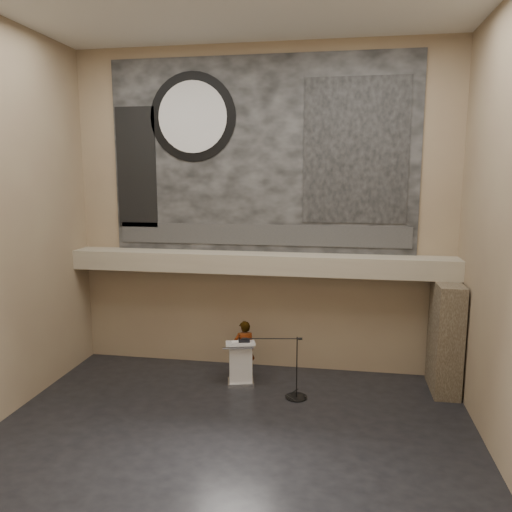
# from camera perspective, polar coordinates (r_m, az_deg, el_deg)

# --- Properties ---
(floor) EXTENTS (10.00, 10.00, 0.00)m
(floor) POSITION_cam_1_polar(r_m,az_deg,el_deg) (10.63, -3.07, -20.24)
(floor) COLOR black
(floor) RESTS_ON ground
(wall_back) EXTENTS (10.00, 0.02, 8.50)m
(wall_back) POSITION_cam_1_polar(r_m,az_deg,el_deg) (13.20, 0.58, 5.07)
(wall_back) COLOR #816951
(wall_back) RESTS_ON floor
(wall_front) EXTENTS (10.00, 0.02, 8.50)m
(wall_front) POSITION_cam_1_polar(r_m,az_deg,el_deg) (5.50, -12.64, -1.43)
(wall_front) COLOR #816951
(wall_front) RESTS_ON floor
(soffit) EXTENTS (10.00, 0.80, 0.50)m
(soffit) POSITION_cam_1_polar(r_m,az_deg,el_deg) (12.97, 0.30, -0.80)
(soffit) COLOR gray
(soffit) RESTS_ON wall_back
(sprinkler_left) EXTENTS (0.04, 0.04, 0.06)m
(sprinkler_left) POSITION_cam_1_polar(r_m,az_deg,el_deg) (13.33, -6.55, -1.81)
(sprinkler_left) COLOR #B2893D
(sprinkler_left) RESTS_ON soffit
(sprinkler_right) EXTENTS (0.04, 0.04, 0.06)m
(sprinkler_right) POSITION_cam_1_polar(r_m,az_deg,el_deg) (12.81, 8.68, -2.32)
(sprinkler_right) COLOR #B2893D
(sprinkler_right) RESTS_ON soffit
(banner) EXTENTS (8.00, 0.05, 5.00)m
(banner) POSITION_cam_1_polar(r_m,az_deg,el_deg) (13.14, 0.57, 11.38)
(banner) COLOR black
(banner) RESTS_ON wall_back
(banner_text_strip) EXTENTS (7.76, 0.02, 0.55)m
(banner_text_strip) POSITION_cam_1_polar(r_m,az_deg,el_deg) (13.19, 0.53, 2.45)
(banner_text_strip) COLOR #2B2B2B
(banner_text_strip) RESTS_ON banner
(banner_clock_rim) EXTENTS (2.30, 0.02, 2.30)m
(banner_clock_rim) POSITION_cam_1_polar(r_m,az_deg,el_deg) (13.57, -7.26, 15.48)
(banner_clock_rim) COLOR black
(banner_clock_rim) RESTS_ON banner
(banner_clock_face) EXTENTS (1.84, 0.02, 1.84)m
(banner_clock_face) POSITION_cam_1_polar(r_m,az_deg,el_deg) (13.55, -7.29, 15.49)
(banner_clock_face) COLOR silver
(banner_clock_face) RESTS_ON banner
(banner_building_print) EXTENTS (2.60, 0.02, 3.60)m
(banner_building_print) POSITION_cam_1_polar(r_m,az_deg,el_deg) (12.94, 11.32, 11.67)
(banner_building_print) COLOR black
(banner_building_print) RESTS_ON banner
(banner_brick_print) EXTENTS (1.10, 0.02, 3.20)m
(banner_brick_print) POSITION_cam_1_polar(r_m,az_deg,el_deg) (14.03, -13.51, 9.77)
(banner_brick_print) COLOR black
(banner_brick_print) RESTS_ON banner
(stone_pier) EXTENTS (0.60, 1.40, 2.70)m
(stone_pier) POSITION_cam_1_polar(r_m,az_deg,el_deg) (13.02, 20.82, -8.66)
(stone_pier) COLOR #3F3426
(stone_pier) RESTS_ON floor
(lectern) EXTENTS (0.83, 0.67, 1.14)m
(lectern) POSITION_cam_1_polar(r_m,az_deg,el_deg) (12.82, -1.78, -12.10)
(lectern) COLOR silver
(lectern) RESTS_ON floor
(binder) EXTENTS (0.32, 0.28, 0.04)m
(binder) POSITION_cam_1_polar(r_m,az_deg,el_deg) (12.62, -1.35, -9.71)
(binder) COLOR black
(binder) RESTS_ON lectern
(papers) EXTENTS (0.29, 0.33, 0.00)m
(papers) POSITION_cam_1_polar(r_m,az_deg,el_deg) (12.60, -2.31, -9.83)
(papers) COLOR silver
(papers) RESTS_ON lectern
(speaker_person) EXTENTS (0.65, 0.54, 1.52)m
(speaker_person) POSITION_cam_1_polar(r_m,az_deg,el_deg) (13.12, -1.35, -10.61)
(speaker_person) COLOR white
(speaker_person) RESTS_ON floor
(mic_stand) EXTENTS (1.54, 0.52, 1.50)m
(mic_stand) POSITION_cam_1_polar(r_m,az_deg,el_deg) (12.24, 4.41, -14.85)
(mic_stand) COLOR black
(mic_stand) RESTS_ON floor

